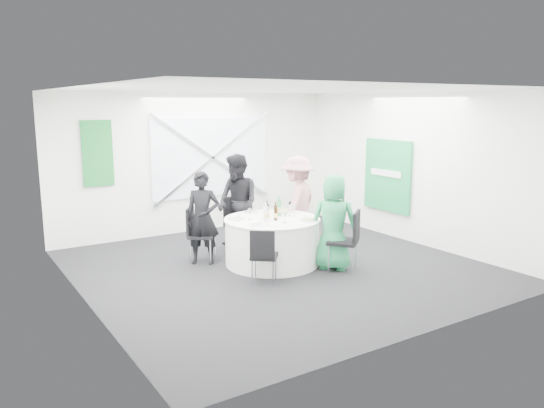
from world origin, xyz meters
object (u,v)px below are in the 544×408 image
chair_back (237,219)px  person_man_back_left (203,218)px  chair_back_left (197,230)px  person_man_back (238,203)px  banquet_table (272,241)px  clear_water_bottle (266,214)px  person_woman_green (334,222)px  chair_back_right (296,222)px  chair_front_right (348,236)px  green_water_bottle (279,208)px  chair_front_left (263,253)px  person_woman_pink (297,203)px

chair_back → person_man_back_left: bearing=-158.8°
chair_back_left → person_man_back: 0.97m
banquet_table → person_man_back_left: (-0.93, 0.64, 0.38)m
person_man_back_left → clear_water_bottle: 1.06m
chair_back_left → person_woman_green: person_woman_green is taller
chair_back → person_man_back: size_ratio=0.56×
person_man_back_left → person_woman_green: bearing=-6.2°
person_man_back → clear_water_bottle: person_man_back is taller
chair_back → chair_back_right: chair_back is taller
chair_back_left → chair_front_right: bearing=-96.1°
chair_back_left → green_water_bottle: green_water_bottle is taller
green_water_bottle → chair_front_right: bearing=-62.2°
person_man_back → green_water_bottle: 0.94m
green_water_bottle → person_man_back_left: bearing=154.9°
chair_front_left → chair_back: bearing=-67.9°
chair_back → person_woman_pink: size_ratio=0.57×
chair_back_left → person_woman_green: bearing=-93.9°
chair_back_left → clear_water_bottle: 1.23m
chair_back_left → chair_back_right: 1.88m
chair_front_right → person_woman_pink: (0.11, 1.53, 0.27)m
person_man_back_left → clear_water_bottle: bearing=-10.6°
person_man_back → green_water_bottle: person_man_back is taller
person_man_back → clear_water_bottle: size_ratio=5.84×
chair_back → chair_front_left: size_ratio=1.16×
chair_front_left → person_woman_pink: bearing=-99.4°
chair_back → person_man_back: (-0.01, -0.04, 0.30)m
chair_back_right → person_man_back_left: bearing=-125.0°
person_man_back → person_woman_pink: person_man_back is taller
person_woman_green → green_water_bottle: (-0.46, 0.85, 0.13)m
chair_back_right → chair_front_left: chair_front_left is taller
banquet_table → clear_water_bottle: 0.54m
chair_front_left → person_man_back: 1.91m
chair_back_right → green_water_bottle: size_ratio=2.53×
chair_back_left → chair_front_left: size_ratio=1.11×
green_water_bottle → clear_water_bottle: bearing=-151.1°
chair_back → green_water_bottle: (0.28, -0.93, 0.33)m
chair_back → chair_front_left: 1.91m
person_man_back → person_woman_green: size_ratio=1.14×
person_man_back → person_woman_green: (0.75, -1.75, -0.11)m
chair_back_left → person_woman_pink: size_ratio=0.54×
chair_back_right → clear_water_bottle: clear_water_bottle is taller
chair_back → chair_front_left: bearing=-111.4°
banquet_table → person_man_back: size_ratio=0.90×
chair_back → chair_back_right: bearing=-28.2°
banquet_table → person_man_back_left: person_man_back_left is taller
banquet_table → green_water_bottle: 0.56m
person_man_back_left → chair_back_right: bearing=33.4°
person_man_back → person_woman_pink: 1.08m
person_man_back → green_water_bottle: size_ratio=5.33×
chair_front_right → person_woman_green: bearing=-103.6°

